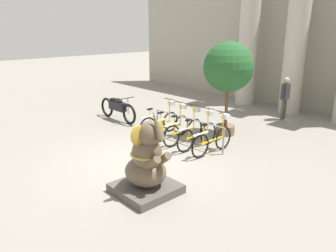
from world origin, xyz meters
TOP-DOWN VIEW (x-y plane):
  - ground_plane at (0.00, 0.00)m, footprint 60.00×60.00m
  - building_facade at (0.00, 8.60)m, footprint 20.00×0.20m
  - column_left at (-2.15, 7.60)m, footprint 1.04×1.04m
  - column_middle at (0.00, 7.60)m, footprint 1.04×1.04m
  - bike_rack at (-0.29, 1.95)m, footprint 2.83×0.05m
  - bicycle_0 at (-1.40, 1.85)m, footprint 0.48×1.63m
  - bicycle_1 at (-0.84, 1.80)m, footprint 0.48×1.63m
  - bicycle_2 at (-0.29, 1.83)m, footprint 0.48×1.63m
  - bicycle_3 at (0.27, 1.83)m, footprint 0.48×1.63m
  - bicycle_4 at (0.83, 1.82)m, footprint 0.48×1.63m
  - elephant_statue at (1.36, -0.94)m, footprint 1.20×1.20m
  - motorcycle at (-3.70, 1.78)m, footprint 2.18×0.55m
  - person_pedestrian at (0.40, 6.41)m, footprint 0.21×0.47m
  - potted_tree at (0.03, 3.39)m, footprint 1.55×1.55m

SIDE VIEW (x-z plane):
  - ground_plane at x=0.00m, z-range 0.00..0.00m
  - bicycle_0 at x=-1.40m, z-range -0.14..0.97m
  - bicycle_1 at x=-0.84m, z-range -0.14..0.97m
  - bicycle_2 at x=-0.29m, z-range -0.14..0.97m
  - bicycle_3 at x=0.27m, z-range -0.14..0.97m
  - bicycle_4 at x=0.83m, z-range -0.14..0.97m
  - motorcycle at x=-3.70m, z-range 0.00..0.96m
  - bike_rack at x=-0.29m, z-range 0.19..0.96m
  - elephant_statue at x=1.36m, z-range -0.30..1.56m
  - person_pedestrian at x=0.40m, z-range 0.15..1.74m
  - potted_tree at x=0.03m, z-range 0.63..3.57m
  - column_left at x=-2.15m, z-range 0.04..5.20m
  - column_middle at x=0.00m, z-range 0.04..5.20m
  - building_facade at x=0.00m, z-range 0.00..6.00m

